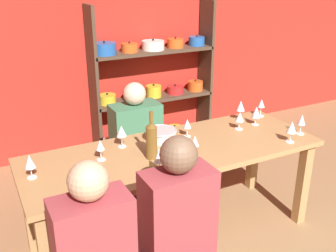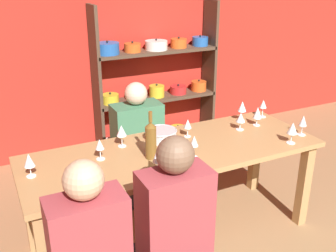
{
  "view_description": "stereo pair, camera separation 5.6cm",
  "coord_description": "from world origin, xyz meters",
  "px_view_note": "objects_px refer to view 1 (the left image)",
  "views": [
    {
      "loc": [
        -1.36,
        -0.44,
        2.02
      ],
      "look_at": [
        -0.11,
        2.0,
        0.92
      ],
      "focal_mm": 42.0,
      "sensor_mm": 36.0,
      "label": 1
    },
    {
      "loc": [
        -1.31,
        -0.47,
        2.02
      ],
      "look_at": [
        -0.11,
        2.0,
        0.92
      ],
      "focal_mm": 42.0,
      "sensor_mm": 36.0,
      "label": 2
    }
  ],
  "objects_px": {
    "wine_glass_white_c": "(256,113)",
    "wine_glass_red_c": "(121,132)",
    "wine_glass_empty_b": "(302,120)",
    "wine_glass_red_b": "(292,128)",
    "dining_table": "(174,161)",
    "wine_glass_red_a": "(30,162)",
    "wine_glass_white_d": "(241,107)",
    "wine_bottle_green": "(151,140)",
    "shelf_unit": "(152,89)",
    "mixing_bowl": "(161,134)",
    "person_far_a": "(137,155)",
    "wine_glass_white_g": "(195,142)",
    "wine_glass_white_f": "(187,124)",
    "wine_glass_white_b": "(261,104)",
    "wine_glass_white_e": "(100,146)",
    "wine_glass_white_a": "(240,118)",
    "wine_glass_empty_a": "(159,156)"
  },
  "relations": [
    {
      "from": "wine_glass_red_a",
      "to": "wine_bottle_green",
      "type": "bearing_deg",
      "value": -6.76
    },
    {
      "from": "wine_glass_white_c",
      "to": "wine_glass_red_c",
      "type": "distance_m",
      "value": 1.19
    },
    {
      "from": "wine_glass_empty_a",
      "to": "wine_glass_red_a",
      "type": "bearing_deg",
      "value": 156.62
    },
    {
      "from": "shelf_unit",
      "to": "wine_glass_empty_a",
      "type": "distance_m",
      "value": 2.22
    },
    {
      "from": "wine_bottle_green",
      "to": "wine_glass_red_b",
      "type": "height_order",
      "value": "wine_bottle_green"
    },
    {
      "from": "dining_table",
      "to": "wine_glass_white_f",
      "type": "distance_m",
      "value": 0.33
    },
    {
      "from": "wine_glass_red_c",
      "to": "wine_bottle_green",
      "type": "bearing_deg",
      "value": -66.81
    },
    {
      "from": "wine_glass_empty_a",
      "to": "wine_glass_empty_b",
      "type": "relative_size",
      "value": 1.11
    },
    {
      "from": "wine_glass_white_e",
      "to": "wine_glass_white_c",
      "type": "bearing_deg",
      "value": 1.47
    },
    {
      "from": "wine_bottle_green",
      "to": "wine_glass_empty_b",
      "type": "height_order",
      "value": "wine_bottle_green"
    },
    {
      "from": "wine_bottle_green",
      "to": "wine_glass_red_c",
      "type": "xyz_separation_m",
      "value": [
        -0.12,
        0.28,
        -0.02
      ]
    },
    {
      "from": "wine_bottle_green",
      "to": "wine_glass_white_a",
      "type": "xyz_separation_m",
      "value": [
        0.88,
        0.15,
        -0.04
      ]
    },
    {
      "from": "wine_glass_red_b",
      "to": "wine_glass_white_g",
      "type": "relative_size",
      "value": 1.02
    },
    {
      "from": "wine_glass_red_b",
      "to": "wine_glass_white_g",
      "type": "xyz_separation_m",
      "value": [
        -0.79,
        0.12,
        0.0
      ]
    },
    {
      "from": "wine_glass_red_c",
      "to": "wine_glass_empty_a",
      "type": "bearing_deg",
      "value": -82.7
    },
    {
      "from": "wine_glass_white_d",
      "to": "wine_glass_white_e",
      "type": "distance_m",
      "value": 1.36
    },
    {
      "from": "shelf_unit",
      "to": "wine_glass_white_b",
      "type": "height_order",
      "value": "shelf_unit"
    },
    {
      "from": "wine_bottle_green",
      "to": "wine_glass_red_c",
      "type": "distance_m",
      "value": 0.3
    },
    {
      "from": "mixing_bowl",
      "to": "wine_glass_white_d",
      "type": "distance_m",
      "value": 0.82
    },
    {
      "from": "wine_glass_white_b",
      "to": "wine_glass_white_g",
      "type": "bearing_deg",
      "value": -155.3
    },
    {
      "from": "wine_glass_empty_b",
      "to": "wine_glass_white_e",
      "type": "xyz_separation_m",
      "value": [
        -1.59,
        0.29,
        -0.01
      ]
    },
    {
      "from": "shelf_unit",
      "to": "wine_glass_white_c",
      "type": "height_order",
      "value": "shelf_unit"
    },
    {
      "from": "dining_table",
      "to": "wine_glass_white_g",
      "type": "xyz_separation_m",
      "value": [
        0.07,
        -0.18,
        0.22
      ]
    },
    {
      "from": "dining_table",
      "to": "wine_glass_red_a",
      "type": "relative_size",
      "value": 13.84
    },
    {
      "from": "wine_glass_white_b",
      "to": "wine_glass_white_f",
      "type": "distance_m",
      "value": 0.83
    },
    {
      "from": "wine_bottle_green",
      "to": "wine_glass_empty_b",
      "type": "distance_m",
      "value": 1.27
    },
    {
      "from": "wine_glass_empty_b",
      "to": "wine_glass_white_e",
      "type": "bearing_deg",
      "value": 169.58
    },
    {
      "from": "wine_glass_red_c",
      "to": "wine_glass_white_g",
      "type": "bearing_deg",
      "value": -45.49
    },
    {
      "from": "shelf_unit",
      "to": "wine_glass_white_b",
      "type": "distance_m",
      "value": 1.54
    },
    {
      "from": "wine_glass_empty_b",
      "to": "wine_bottle_green",
      "type": "bearing_deg",
      "value": 172.98
    },
    {
      "from": "wine_glass_white_d",
      "to": "wine_glass_empty_b",
      "type": "bearing_deg",
      "value": -63.11
    },
    {
      "from": "wine_glass_empty_b",
      "to": "wine_glass_white_f",
      "type": "distance_m",
      "value": 0.93
    },
    {
      "from": "wine_glass_white_d",
      "to": "wine_bottle_green",
      "type": "bearing_deg",
      "value": -162.24
    },
    {
      "from": "shelf_unit",
      "to": "wine_glass_red_a",
      "type": "xyz_separation_m",
      "value": [
        -1.64,
        -1.7,
        0.18
      ]
    },
    {
      "from": "person_far_a",
      "to": "wine_glass_white_g",
      "type": "bearing_deg",
      "value": 93.7
    },
    {
      "from": "dining_table",
      "to": "wine_glass_white_c",
      "type": "xyz_separation_m",
      "value": [
        0.86,
        0.12,
        0.21
      ]
    },
    {
      "from": "dining_table",
      "to": "wine_glass_white_e",
      "type": "height_order",
      "value": "wine_glass_white_e"
    },
    {
      "from": "wine_glass_white_c",
      "to": "wine_glass_red_c",
      "type": "bearing_deg",
      "value": 175.05
    },
    {
      "from": "wine_glass_white_c",
      "to": "wine_glass_empty_a",
      "type": "xyz_separation_m",
      "value": [
        -1.12,
        -0.4,
        0.02
      ]
    },
    {
      "from": "mixing_bowl",
      "to": "person_far_a",
      "type": "height_order",
      "value": "person_far_a"
    },
    {
      "from": "wine_glass_white_d",
      "to": "wine_glass_red_c",
      "type": "bearing_deg",
      "value": -177.47
    },
    {
      "from": "shelf_unit",
      "to": "wine_glass_white_d",
      "type": "distance_m",
      "value": 1.49
    },
    {
      "from": "wine_glass_white_a",
      "to": "wine_glass_white_c",
      "type": "xyz_separation_m",
      "value": [
        0.19,
        0.02,
        0.01
      ]
    },
    {
      "from": "wine_glass_white_a",
      "to": "wine_glass_white_c",
      "type": "height_order",
      "value": "wine_glass_white_c"
    },
    {
      "from": "wine_glass_red_a",
      "to": "mixing_bowl",
      "type": "bearing_deg",
      "value": 8.97
    },
    {
      "from": "wine_glass_empty_b",
      "to": "wine_glass_red_b",
      "type": "bearing_deg",
      "value": -155.51
    },
    {
      "from": "wine_glass_white_d",
      "to": "wine_glass_white_g",
      "type": "distance_m",
      "value": 0.87
    },
    {
      "from": "mixing_bowl",
      "to": "wine_glass_white_f",
      "type": "distance_m",
      "value": 0.23
    },
    {
      "from": "wine_glass_white_b",
      "to": "wine_glass_red_b",
      "type": "xyz_separation_m",
      "value": [
        -0.17,
        -0.56,
        0.0
      ]
    },
    {
      "from": "wine_glass_white_f",
      "to": "person_far_a",
      "type": "height_order",
      "value": "person_far_a"
    }
  ]
}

